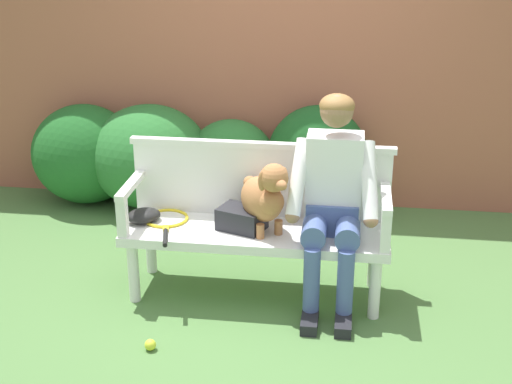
# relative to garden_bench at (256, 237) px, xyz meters

# --- Properties ---
(ground_plane) EXTENTS (40.00, 40.00, 0.00)m
(ground_plane) POSITION_rel_garden_bench_xyz_m (0.00, 0.00, -0.40)
(ground_plane) COLOR #4C753D
(brick_garden_fence) EXTENTS (8.00, 0.30, 2.39)m
(brick_garden_fence) POSITION_rel_garden_bench_xyz_m (0.00, 1.75, 0.80)
(brick_garden_fence) COLOR #9E5642
(brick_garden_fence) RESTS_ON ground
(hedge_bush_far_left) EXTENTS (0.75, 0.63, 0.75)m
(hedge_bush_far_left) POSITION_rel_garden_bench_xyz_m (-0.40, 1.42, -0.02)
(hedge_bush_far_left) COLOR #286B2D
(hedge_bush_far_left) RESTS_ON ground
(hedge_bush_mid_left) EXTENTS (0.83, 0.60, 0.90)m
(hedge_bush_mid_left) POSITION_rel_garden_bench_xyz_m (0.30, 1.40, 0.05)
(hedge_bush_mid_left) COLOR #194C1E
(hedge_bush_mid_left) RESTS_ON ground
(hedge_bush_far_right) EXTENTS (0.89, 0.80, 0.84)m
(hedge_bush_far_right) POSITION_rel_garden_bench_xyz_m (-1.64, 1.39, 0.02)
(hedge_bush_far_right) COLOR #1E5B23
(hedge_bush_far_right) RESTS_ON ground
(hedge_bush_mid_right) EXTENTS (1.00, 0.93, 0.86)m
(hedge_bush_mid_right) POSITION_rel_garden_bench_xyz_m (-1.08, 1.37, 0.03)
(hedge_bush_mid_right) COLOR #286B2D
(hedge_bush_mid_right) RESTS_ON ground
(garden_bench) EXTENTS (1.67, 0.52, 0.46)m
(garden_bench) POSITION_rel_garden_bench_xyz_m (0.00, 0.00, 0.00)
(garden_bench) COLOR white
(garden_bench) RESTS_ON ground
(bench_backrest) EXTENTS (1.71, 0.06, 0.50)m
(bench_backrest) POSITION_rel_garden_bench_xyz_m (0.00, 0.23, 0.31)
(bench_backrest) COLOR white
(bench_backrest) RESTS_ON garden_bench
(bench_armrest_left_end) EXTENTS (0.06, 0.52, 0.28)m
(bench_armrest_left_end) POSITION_rel_garden_bench_xyz_m (-0.79, -0.09, 0.26)
(bench_armrest_left_end) COLOR white
(bench_armrest_left_end) RESTS_ON garden_bench
(bench_armrest_right_end) EXTENTS (0.06, 0.52, 0.28)m
(bench_armrest_right_end) POSITION_rel_garden_bench_xyz_m (0.79, -0.09, 0.26)
(bench_armrest_right_end) COLOR white
(bench_armrest_right_end) RESTS_ON garden_bench
(person_seated) EXTENTS (0.56, 0.66, 1.33)m
(person_seated) POSITION_rel_garden_bench_xyz_m (0.47, -0.02, 0.33)
(person_seated) COLOR black
(person_seated) RESTS_ON ground
(dog_on_bench) EXTENTS (0.39, 0.46, 0.49)m
(dog_on_bench) POSITION_rel_garden_bench_xyz_m (0.06, -0.04, 0.30)
(dog_on_bench) COLOR #AD7042
(dog_on_bench) RESTS_ON garden_bench
(tennis_racket) EXTENTS (0.35, 0.58, 0.03)m
(tennis_racket) POSITION_rel_garden_bench_xyz_m (-0.59, 0.04, 0.07)
(tennis_racket) COLOR yellow
(tennis_racket) RESTS_ON garden_bench
(baseball_glove) EXTENTS (0.28, 0.26, 0.09)m
(baseball_glove) POSITION_rel_garden_bench_xyz_m (-0.73, 0.01, 0.10)
(baseball_glove) COLOR black
(baseball_glove) RESTS_ON garden_bench
(sports_bag) EXTENTS (0.33, 0.28, 0.14)m
(sports_bag) POSITION_rel_garden_bench_xyz_m (-0.09, -0.01, 0.13)
(sports_bag) COLOR #232328
(sports_bag) RESTS_ON garden_bench
(tennis_ball) EXTENTS (0.07, 0.07, 0.07)m
(tennis_ball) POSITION_rel_garden_bench_xyz_m (-0.50, -0.73, -0.36)
(tennis_ball) COLOR #CCDB33
(tennis_ball) RESTS_ON ground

